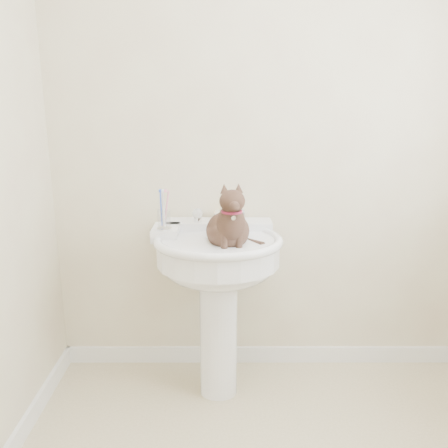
{
  "coord_description": "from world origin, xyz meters",
  "views": [
    {
      "loc": [
        -0.22,
        -1.29,
        1.43
      ],
      "look_at": [
        -0.22,
        0.78,
        0.88
      ],
      "focal_mm": 38.0,
      "sensor_mm": 36.0,
      "label": 1
    }
  ],
  "objects": [
    {
      "name": "faucet",
      "position": [
        -0.25,
        0.96,
        0.88
      ],
      "size": [
        0.28,
        0.12,
        0.14
      ],
      "color": "silver",
      "rests_on": "pedestal_sink"
    },
    {
      "name": "pedestal_sink",
      "position": [
        -0.25,
        0.81,
        0.66
      ],
      "size": [
        0.61,
        0.6,
        0.84
      ],
      "color": "white",
      "rests_on": "floor"
    },
    {
      "name": "cat",
      "position": [
        -0.2,
        0.75,
        0.88
      ],
      "size": [
        0.21,
        0.27,
        0.4
      ],
      "rotation": [
        0.0,
        0.0,
        0.17
      ],
      "color": "brown",
      "rests_on": "pedestal_sink"
    },
    {
      "name": "toothbrush_cup",
      "position": [
        -0.5,
        0.84,
        0.89
      ],
      "size": [
        0.07,
        0.07,
        0.18
      ],
      "rotation": [
        0.0,
        0.0,
        0.02
      ],
      "color": "silver",
      "rests_on": "pedestal_sink"
    },
    {
      "name": "soap_bar",
      "position": [
        -0.22,
        1.05,
        0.86
      ],
      "size": [
        0.09,
        0.06,
        0.03
      ],
      "primitive_type": "cube",
      "rotation": [
        0.0,
        0.0,
        0.05
      ],
      "color": "gold",
      "rests_on": "pedestal_sink"
    },
    {
      "name": "baseboard_back",
      "position": [
        0.0,
        1.09,
        0.04
      ],
      "size": [
        2.2,
        0.02,
        0.09
      ],
      "primitive_type": "cube",
      "color": "white",
      "rests_on": "floor"
    },
    {
      "name": "wall_back",
      "position": [
        0.0,
        1.1,
        1.25
      ],
      "size": [
        2.2,
        0.0,
        2.5
      ],
      "primitive_type": null,
      "color": "beige",
      "rests_on": "ground"
    }
  ]
}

